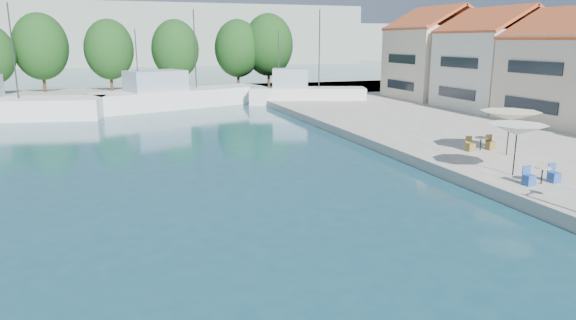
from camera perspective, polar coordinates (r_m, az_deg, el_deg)
name	(u,v)px	position (r m, az deg, el deg)	size (l,w,h in m)	color
quay_far	(122,96)	(63.93, -17.92, 6.79)	(90.00, 16.00, 0.60)	gray
hill_west	(24,35)	(157.94, -27.30, 12.25)	(180.00, 40.00, 16.00)	gray
hill_east	(256,42)	(183.36, -3.59, 12.96)	(140.00, 40.00, 12.00)	gray
building_05	(496,57)	(51.03, 22.12, 10.58)	(8.40, 8.80, 9.70)	silver
building_06	(437,52)	(58.13, 16.25, 11.46)	(9.00, 8.80, 10.20)	beige
trawler_03	(177,97)	(54.25, -12.23, 6.90)	(18.61, 10.52, 10.20)	white
trawler_04	(304,94)	(55.22, 1.82, 7.30)	(12.61, 7.05, 10.20)	silver
tree_04	(40,47)	(68.59, -25.81, 11.28)	(6.29, 6.29, 9.30)	#3F2B19
tree_05	(109,49)	(67.61, -19.27, 11.52)	(5.85, 5.85, 8.66)	#3F2B19
tree_06	(175,49)	(66.96, -12.42, 11.93)	(5.86, 5.86, 8.67)	#3F2B19
tree_07	(238,48)	(68.08, -5.62, 12.23)	(5.92, 5.92, 8.76)	#3F2B19
tree_08	(268,45)	(68.65, -2.19, 12.66)	(6.44, 6.44, 9.53)	#3F2B19
umbrella_white	(517,130)	(25.74, 24.12, 3.09)	(2.67, 2.67, 2.40)	black
umbrella_cream	(510,116)	(30.23, 23.46, 4.52)	(3.20, 3.20, 2.41)	black
cafe_table_02	(542,178)	(25.05, 26.36, -1.76)	(1.82, 0.70, 0.76)	black
cafe_table_03	(480,145)	(31.28, 20.60, 1.53)	(1.82, 0.70, 0.76)	black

